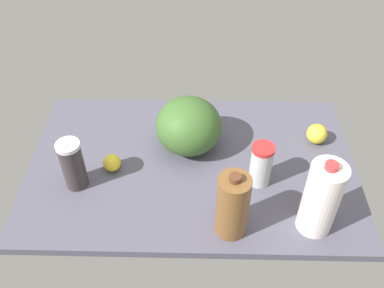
# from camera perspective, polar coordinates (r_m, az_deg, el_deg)

# --- Properties ---
(countertop) EXTENTS (1.20, 0.76, 0.03)m
(countertop) POSITION_cam_1_polar(r_m,az_deg,el_deg) (1.59, -0.00, -3.00)
(countertop) COLOR #4F4D5D
(countertop) RESTS_ON ground
(chocolate_milk_jug) EXTENTS (0.10, 0.10, 0.25)m
(chocolate_milk_jug) POSITION_cam_1_polar(r_m,az_deg,el_deg) (1.31, 5.42, -8.17)
(chocolate_milk_jug) COLOR brown
(chocolate_milk_jug) RESTS_ON countertop
(tumbler_cup) EXTENTS (0.08, 0.08, 0.17)m
(tumbler_cup) POSITION_cam_1_polar(r_m,az_deg,el_deg) (1.48, 9.18, -2.72)
(tumbler_cup) COLOR silver
(tumbler_cup) RESTS_ON countertop
(shaker_bottle) EXTENTS (0.08, 0.08, 0.19)m
(shaker_bottle) POSITION_cam_1_polar(r_m,az_deg,el_deg) (1.50, -15.61, -2.66)
(shaker_bottle) COLOR #362F2F
(shaker_bottle) RESTS_ON countertop
(watermelon) EXTENTS (0.24, 0.24, 0.21)m
(watermelon) POSITION_cam_1_polar(r_m,az_deg,el_deg) (1.58, -0.46, 2.42)
(watermelon) COLOR #396028
(watermelon) RESTS_ON countertop
(milk_jug) EXTENTS (0.11, 0.11, 0.28)m
(milk_jug) POSITION_cam_1_polar(r_m,az_deg,el_deg) (1.36, 16.85, -6.96)
(milk_jug) COLOR white
(milk_jug) RESTS_ON countertop
(lemon_near_front) EXTENTS (0.06, 0.06, 0.06)m
(lemon_near_front) POSITION_cam_1_polar(r_m,az_deg,el_deg) (1.57, -10.62, -2.48)
(lemon_near_front) COLOR yellow
(lemon_near_front) RESTS_ON countertop
(lemon_far_back) EXTENTS (0.08, 0.08, 0.08)m
(lemon_far_back) POSITION_cam_1_polar(r_m,az_deg,el_deg) (1.71, 16.32, 1.31)
(lemon_far_back) COLOR yellow
(lemon_far_back) RESTS_ON countertop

